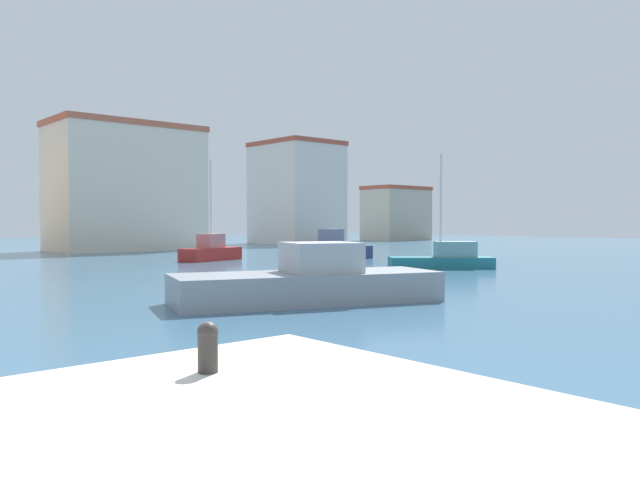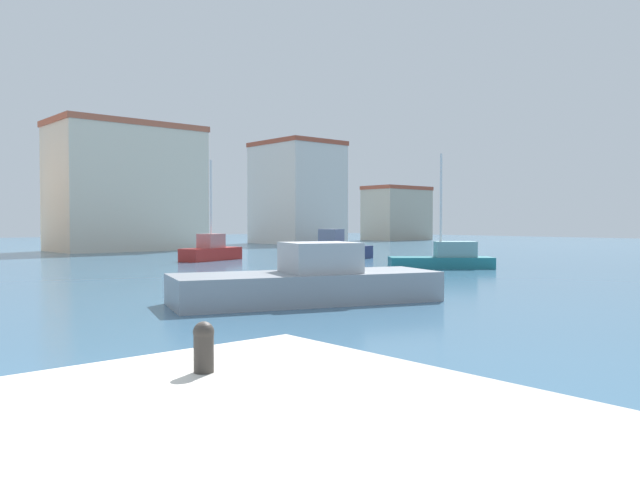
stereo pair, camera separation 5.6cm
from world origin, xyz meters
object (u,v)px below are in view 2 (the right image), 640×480
object	(u,v)px
motorboat_grey_inner_mooring	(308,283)
sailboat_red_outer_mooring	(211,251)
sailboat_teal_far_left	(445,258)
motorboat_navy_behind_lamppost	(333,248)
mooring_bollard	(204,345)

from	to	relation	value
motorboat_grey_inner_mooring	sailboat_red_outer_mooring	xyz separation A→B (m)	(9.02, 20.50, 0.02)
sailboat_teal_far_left	sailboat_red_outer_mooring	distance (m)	15.40
sailboat_red_outer_mooring	sailboat_teal_far_left	bearing A→B (deg)	-67.87
motorboat_navy_behind_lamppost	sailboat_red_outer_mooring	size ratio (longest dim) A/B	0.85
motorboat_navy_behind_lamppost	sailboat_red_outer_mooring	distance (m)	8.67
motorboat_navy_behind_lamppost	sailboat_teal_far_left	bearing A→B (deg)	-101.85
sailboat_teal_far_left	motorboat_navy_behind_lamppost	distance (m)	11.78
mooring_bollard	motorboat_navy_behind_lamppost	world-z (taller)	motorboat_navy_behind_lamppost
motorboat_grey_inner_mooring	motorboat_navy_behind_lamppost	distance (m)	24.76
mooring_bollard	motorboat_grey_inner_mooring	world-z (taller)	motorboat_grey_inner_mooring
motorboat_grey_inner_mooring	sailboat_red_outer_mooring	bearing A→B (deg)	66.25
motorboat_grey_inner_mooring	sailboat_red_outer_mooring	world-z (taller)	sailboat_red_outer_mooring
motorboat_grey_inner_mooring	sailboat_red_outer_mooring	size ratio (longest dim) A/B	1.34
sailboat_teal_far_left	motorboat_navy_behind_lamppost	size ratio (longest dim) A/B	1.11
motorboat_navy_behind_lamppost	motorboat_grey_inner_mooring	bearing A→B (deg)	-134.15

